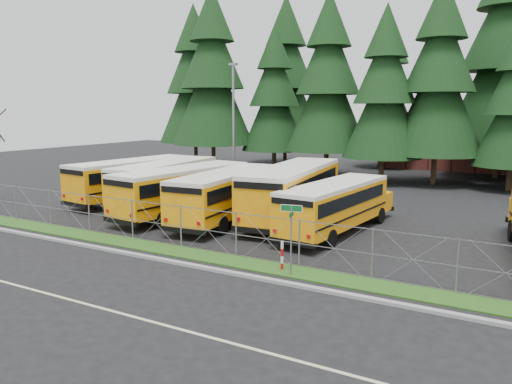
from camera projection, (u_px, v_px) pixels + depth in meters
ground at (267, 254)px, 22.14m from camera, size 120.00×120.00×0.00m
curb at (230, 273)px, 19.46m from camera, size 50.00×0.25×0.12m
grass_verge at (248, 264)px, 20.67m from camera, size 50.00×1.40×0.06m
road_lane_line at (144, 320)px, 15.26m from camera, size 50.00×0.12×0.01m
chainlink_fence at (256, 237)px, 21.11m from camera, size 44.00×0.10×2.00m
brick_building at (494, 141)px, 53.11m from camera, size 22.00×10.00×6.00m
bus_0 at (137, 180)px, 34.65m from camera, size 3.88×11.33×2.91m
bus_1 at (169, 183)px, 33.40m from camera, size 3.57×11.25×2.90m
bus_2 at (188, 191)px, 29.99m from camera, size 3.87×11.40×2.93m
bus_3 at (230, 196)px, 28.56m from camera, size 3.49×11.15×2.88m
bus_4 at (295, 193)px, 28.76m from camera, size 4.23×12.36×3.18m
bus_5 at (338, 208)px, 25.79m from camera, size 3.32×10.31×2.66m
street_sign at (291, 225)px, 18.88m from camera, size 0.83×0.55×2.81m
striped_bollard at (282, 256)px, 19.82m from camera, size 0.11×0.11×1.20m
light_standard at (234, 119)px, 42.51m from camera, size 0.70×0.35×10.14m
conifer_0 at (195, 86)px, 55.98m from camera, size 8.06×8.06×17.81m
conifer_1 at (213, 80)px, 50.76m from camera, size 8.38×8.38×18.54m
conifer_2 at (274, 99)px, 50.38m from camera, size 6.62×6.62×14.64m
conifer_3 at (328, 86)px, 45.76m from camera, size 7.66×7.66×16.94m
conifer_4 at (384, 95)px, 42.15m from camera, size 6.81×6.81×15.05m
conifer_5 at (439, 83)px, 41.23m from camera, size 7.69×7.69×17.01m
conifer_10 at (286, 81)px, 57.24m from camera, size 8.61×8.61×19.04m
conifer_11 at (389, 95)px, 53.55m from camera, size 7.12×7.12×15.74m
conifer_12 at (504, 59)px, 44.90m from camera, size 9.76×9.76×21.59m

